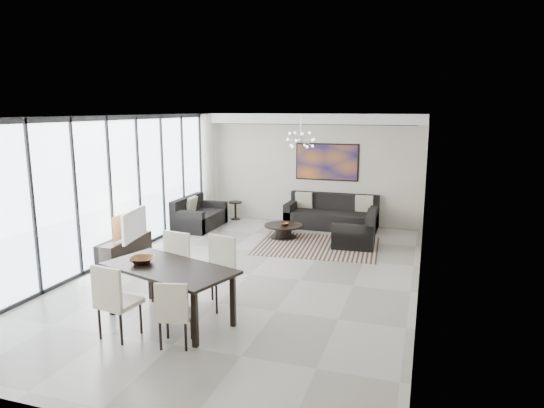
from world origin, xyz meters
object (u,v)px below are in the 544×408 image
at_px(coffee_table, 283,230).
at_px(tv_console, 125,249).
at_px(sofa_main, 332,216).
at_px(television, 129,225).
at_px(dining_table, 169,273).

relative_size(coffee_table, tv_console, 0.65).
relative_size(sofa_main, tv_console, 1.65).
xyz_separation_m(sofa_main, television, (-3.34, -4.01, 0.46)).
relative_size(coffee_table, dining_table, 0.43).
height_order(coffee_table, television, television).
xyz_separation_m(television, dining_table, (2.20, -2.27, -0.02)).
distance_m(coffee_table, dining_table, 4.94).
xyz_separation_m(coffee_table, dining_table, (-0.24, -4.90, 0.54)).
relative_size(tv_console, dining_table, 0.66).
distance_m(television, dining_table, 3.16).
bearing_deg(sofa_main, coffee_table, -122.95).
distance_m(sofa_main, dining_table, 6.40).
bearing_deg(sofa_main, television, -129.76).
height_order(coffee_table, tv_console, tv_console).
relative_size(television, dining_table, 0.49).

